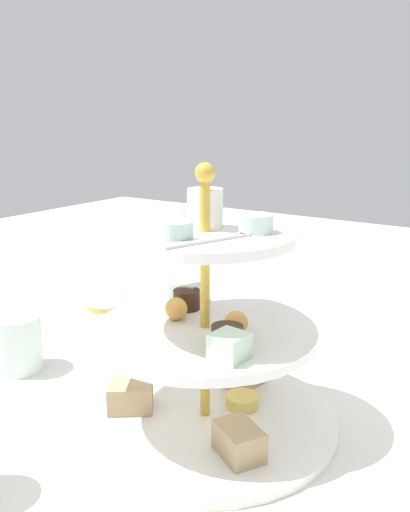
% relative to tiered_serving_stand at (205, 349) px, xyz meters
% --- Properties ---
extents(ground_plane, '(2.40, 2.40, 0.00)m').
position_rel_tiered_serving_stand_xyz_m(ground_plane, '(-0.00, 0.00, -0.08)').
color(ground_plane, silver).
extents(tiered_serving_stand, '(0.28, 0.28, 0.28)m').
position_rel_tiered_serving_stand_xyz_m(tiered_serving_stand, '(0.00, 0.00, 0.00)').
color(tiered_serving_stand, white).
rests_on(tiered_serving_stand, ground_plane).
extents(water_glass_short_left, '(0.06, 0.06, 0.07)m').
position_rel_tiered_serving_stand_xyz_m(water_glass_short_left, '(-0.03, 0.27, -0.05)').
color(water_glass_short_left, silver).
rests_on(water_glass_short_left, ground_plane).
extents(teacup_with_saucer, '(0.09, 0.09, 0.05)m').
position_rel_tiered_serving_stand_xyz_m(teacup_with_saucer, '(0.12, 0.26, -0.06)').
color(teacup_with_saucer, white).
rests_on(teacup_with_saucer, ground_plane).
extents(butter_knife_right, '(0.08, 0.16, 0.00)m').
position_rel_tiered_serving_stand_xyz_m(butter_knife_right, '(0.31, 0.10, -0.08)').
color(butter_knife_right, silver).
rests_on(butter_knife_right, ground_plane).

